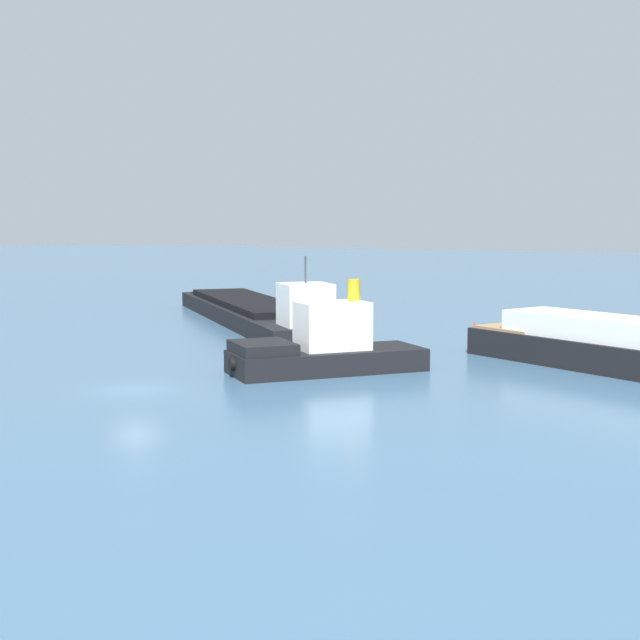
# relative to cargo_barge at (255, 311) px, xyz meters

# --- Properties ---
(ground_plane) EXTENTS (400.00, 400.00, 0.00)m
(ground_plane) POSITION_rel_cargo_barge_xyz_m (10.49, -26.33, -0.98)
(ground_plane) COLOR #3D607F
(cargo_barge) EXTENTS (27.94, 25.80, 5.90)m
(cargo_barge) POSITION_rel_cargo_barge_xyz_m (0.00, 0.00, 0.00)
(cargo_barge) COLOR black
(cargo_barge) RESTS_ON ground
(tugboat) EXTENTS (9.69, 10.70, 5.03)m
(tugboat) POSITION_rel_cargo_barge_xyz_m (16.07, -17.39, 0.30)
(tugboat) COLOR black
(tugboat) RESTS_ON ground
(channel_buoy_red) EXTENTS (0.70, 0.70, 1.90)m
(channel_buoy_red) POSITION_rel_cargo_barge_xyz_m (20.57, -6.00, -0.17)
(channel_buoy_red) COLOR red
(channel_buoy_red) RESTS_ON ground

